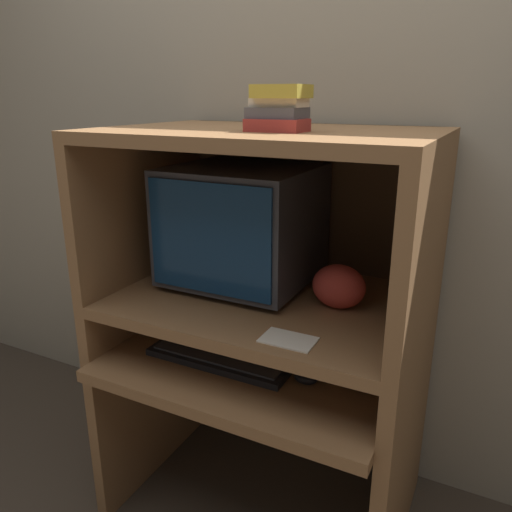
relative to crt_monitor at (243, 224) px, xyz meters
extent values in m
cube|color=gray|center=(0.12, 0.32, 0.30)|extent=(6.00, 0.06, 2.60)
cube|color=brown|center=(-0.34, -0.07, -0.69)|extent=(0.04, 0.67, 0.61)
cube|color=brown|center=(0.58, -0.07, -0.69)|extent=(0.04, 0.67, 0.61)
cube|color=brown|center=(0.12, -0.22, -0.40)|extent=(0.88, 0.48, 0.04)
cube|color=brown|center=(-0.34, -0.07, -0.29)|extent=(0.04, 0.67, 0.18)
cube|color=brown|center=(0.58, -0.07, -0.29)|extent=(0.04, 0.67, 0.18)
cube|color=brown|center=(0.12, -0.07, -0.22)|extent=(0.88, 0.67, 0.04)
cube|color=brown|center=(-0.34, -0.07, 0.05)|extent=(0.04, 0.67, 0.51)
cube|color=brown|center=(0.58, -0.07, 0.05)|extent=(0.04, 0.67, 0.51)
cube|color=brown|center=(0.12, -0.07, 0.29)|extent=(0.88, 0.67, 0.04)
cube|color=#48321E|center=(0.12, 0.25, 0.05)|extent=(0.88, 0.01, 0.51)
cylinder|color=#333338|center=(0.00, 0.00, -0.19)|extent=(0.24, 0.24, 0.02)
cube|color=#333338|center=(0.00, 0.00, 0.00)|extent=(0.44, 0.43, 0.37)
cube|color=navy|center=(0.00, -0.21, 0.00)|extent=(0.40, 0.01, 0.33)
cube|color=black|center=(0.03, -0.21, -0.37)|extent=(0.46, 0.16, 0.02)
cube|color=#333335|center=(0.03, -0.21, -0.36)|extent=(0.42, 0.12, 0.01)
ellipsoid|color=black|center=(0.31, -0.21, -0.37)|extent=(0.07, 0.05, 0.03)
ellipsoid|color=#BC382D|center=(0.35, -0.06, -0.13)|extent=(0.16, 0.12, 0.13)
cube|color=maroon|center=(0.19, -0.16, 0.32)|extent=(0.15, 0.10, 0.03)
cube|color=#4C4C51|center=(0.18, -0.15, 0.36)|extent=(0.14, 0.11, 0.03)
cube|color=beige|center=(0.19, -0.15, 0.38)|extent=(0.14, 0.09, 0.02)
cube|color=gold|center=(0.20, -0.16, 0.41)|extent=(0.13, 0.11, 0.03)
cube|color=beige|center=(0.30, -0.32, -0.20)|extent=(0.14, 0.09, 0.00)
camera|label=1|loc=(0.75, -1.38, 0.40)|focal=35.00mm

